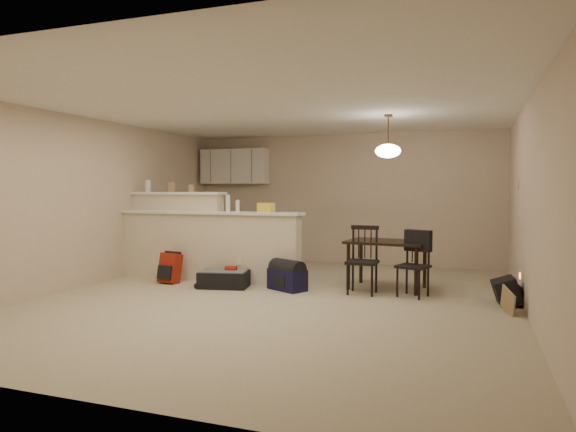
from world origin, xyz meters
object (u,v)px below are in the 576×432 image
at_px(dining_chair_near, 362,260).
at_px(red_backpack, 170,268).
at_px(black_daypack, 507,292).
at_px(dining_table, 387,247).
at_px(pendant_lamp, 388,150).
at_px(dining_chair_far, 413,264).
at_px(suitcase, 224,279).
at_px(navy_duffel, 287,280).

distance_m(dining_chair_near, red_backpack, 2.95).
distance_m(dining_chair_near, black_daypack, 1.85).
height_order(dining_table, pendant_lamp, pendant_lamp).
distance_m(dining_chair_far, suitcase, 2.70).
bearing_deg(suitcase, navy_duffel, -4.94).
bearing_deg(dining_chair_near, black_daypack, -1.82).
height_order(red_backpack, black_daypack, red_backpack).
distance_m(dining_table, pendant_lamp, 1.38).
distance_m(suitcase, red_backpack, 0.95).
height_order(dining_table, dining_chair_near, dining_chair_near).
distance_m(dining_chair_near, dining_chair_far, 0.68).
bearing_deg(dining_table, pendant_lamp, -110.43).
relative_size(dining_table, black_daypack, 3.20).
bearing_deg(navy_duffel, suitcase, -145.08).
xyz_separation_m(pendant_lamp, navy_duffel, (-1.32, -0.58, -1.84)).
relative_size(pendant_lamp, dining_chair_far, 0.71).
xyz_separation_m(red_backpack, black_daypack, (4.76, 0.11, -0.06)).
relative_size(dining_chair_near, navy_duffel, 1.70).
distance_m(suitcase, black_daypack, 3.83).
bearing_deg(red_backpack, dining_chair_far, 10.88).
bearing_deg(dining_chair_near, pendant_lamp, 61.82).
height_order(pendant_lamp, dining_chair_far, pendant_lamp).
bearing_deg(dining_chair_far, navy_duffel, -157.28).
relative_size(dining_table, pendant_lamp, 1.92).
relative_size(dining_table, red_backpack, 2.61).
relative_size(dining_chair_far, navy_duffel, 1.59).
relative_size(navy_duffel, black_daypack, 1.48).
xyz_separation_m(dining_table, black_daypack, (1.56, -0.55, -0.45)).
bearing_deg(dining_table, navy_duffel, -150.14).
height_order(dining_table, suitcase, dining_table).
height_order(pendant_lamp, black_daypack, pendant_lamp).
bearing_deg(pendant_lamp, dining_table, 63.43).
distance_m(dining_table, black_daypack, 1.72).
distance_m(pendant_lamp, dining_chair_near, 1.62).
height_order(dining_table, navy_duffel, dining_table).
relative_size(dining_table, suitcase, 1.70).
bearing_deg(black_daypack, pendant_lamp, 64.67).
height_order(navy_duffel, black_daypack, black_daypack).
xyz_separation_m(dining_chair_near, black_daypack, (1.82, -0.07, -0.30)).
distance_m(dining_chair_far, red_backpack, 3.63).
bearing_deg(navy_duffel, dining_table, 51.29).
bearing_deg(red_backpack, black_daypack, 8.83).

